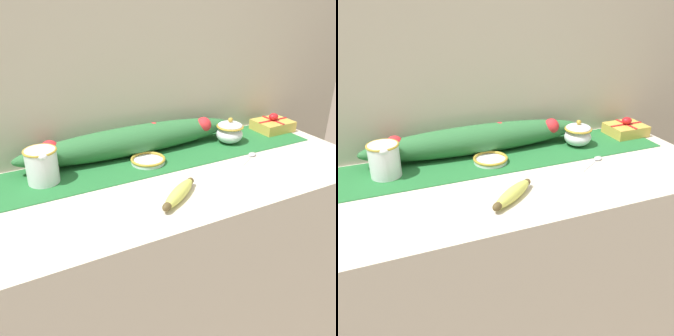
% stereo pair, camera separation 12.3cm
% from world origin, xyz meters
% --- Properties ---
extents(countertop, '(1.56, 0.60, 0.92)m').
position_xyz_m(countertop, '(0.00, 0.00, 0.46)').
color(countertop, beige).
rests_on(countertop, ground_plane).
extents(back_wall, '(2.36, 0.04, 2.40)m').
position_xyz_m(back_wall, '(0.00, 0.32, 1.20)').
color(back_wall, '#B7AD99').
rests_on(back_wall, ground_plane).
extents(table_runner, '(1.43, 0.27, 0.00)m').
position_xyz_m(table_runner, '(0.00, 0.16, 0.92)').
color(table_runner, '#236B33').
rests_on(table_runner, countertop).
extents(cream_pitcher, '(0.11, 0.13, 0.12)m').
position_xyz_m(cream_pitcher, '(-0.36, 0.16, 0.99)').
color(cream_pitcher, white).
rests_on(cream_pitcher, countertop).
extents(sugar_bowl, '(0.11, 0.11, 0.11)m').
position_xyz_m(sugar_bowl, '(0.40, 0.16, 0.97)').
color(sugar_bowl, white).
rests_on(sugar_bowl, countertop).
extents(small_dish, '(0.13, 0.13, 0.02)m').
position_xyz_m(small_dish, '(0.01, 0.13, 0.94)').
color(small_dish, white).
rests_on(small_dish, countertop).
extents(banana, '(0.18, 0.15, 0.04)m').
position_xyz_m(banana, '(-0.02, -0.15, 0.94)').
color(banana, '#CCD156').
rests_on(banana, countertop).
extents(spoon, '(0.14, 0.09, 0.01)m').
position_xyz_m(spoon, '(0.39, 0.01, 0.93)').
color(spoon, '#B7B7BC').
rests_on(spoon, countertop).
extents(gift_box, '(0.16, 0.14, 0.08)m').
position_xyz_m(gift_box, '(0.66, 0.19, 0.95)').
color(gift_box, gold).
rests_on(gift_box, countertop).
extents(poinsettia_garland, '(0.89, 0.12, 0.11)m').
position_xyz_m(poinsettia_garland, '(-0.00, 0.24, 0.98)').
color(poinsettia_garland, '#2D6B38').
rests_on(poinsettia_garland, countertop).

